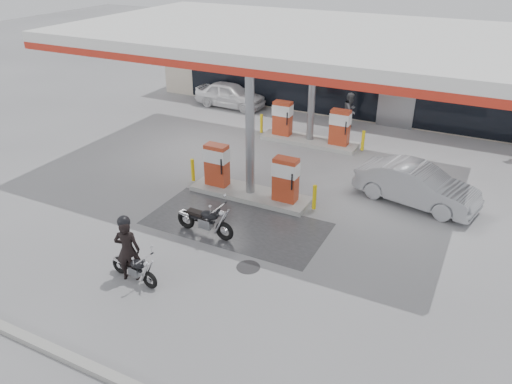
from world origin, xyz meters
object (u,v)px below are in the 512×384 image
parked_car_right (459,112)px  pump_island_far (310,128)px  attendant (350,110)px  hatchback_silver (417,185)px  sedan_white (230,95)px  parked_car_left (227,80)px  pump_island_near (250,179)px  parked_motorcycle (206,221)px  main_motorcycle (135,269)px  biker_main (128,250)px

parked_car_right → pump_island_far: bearing=127.0°
attendant → hatchback_silver: (4.51, -6.60, -0.18)m
hatchback_silver → pump_island_far: bearing=67.3°
sedan_white → parked_car_left: sedan_white is taller
pump_island_near → parked_car_right: (5.77, 12.00, -0.12)m
parked_car_left → pump_island_far: bearing=-125.0°
parked_car_right → parked_motorcycle: bearing=149.7°
hatchback_silver → parked_car_right: (0.25, 9.80, -0.12)m
hatchback_silver → parked_car_right: bearing=10.4°
pump_island_far → sedan_white: bearing=152.3°
parked_motorcycle → parked_car_right: 16.09m
parked_motorcycle → attendant: size_ratio=1.20×
main_motorcycle → sedan_white: sedan_white is taller
main_motorcycle → parked_motorcycle: bearing=89.0°
pump_island_near → parked_car_right: 13.31m
pump_island_far → parked_car_left: (-7.82, 6.00, -0.10)m
parked_car_left → biker_main: bearing=-155.8°
parked_car_right → attendant: bearing=114.8°
hatchback_silver → parked_car_left: (-13.34, 9.80, -0.10)m
attendant → parked_car_left: size_ratio=0.42×
sedan_white → parked_car_right: sedan_white is taller
pump_island_near → attendant: size_ratio=2.87×
pump_island_near → pump_island_far: size_ratio=1.00×
sedan_white → parked_car_right: bearing=-74.7°
parked_car_left → attendant: bearing=-107.4°
attendant → parked_car_right: bearing=-46.1°
main_motorcycle → hatchback_silver: size_ratio=0.40×
biker_main → sedan_white: size_ratio=0.47×
parked_car_right → main_motorcycle: bearing=151.6°
pump_island_far → parked_car_right: (5.77, 6.00, -0.12)m
parked_car_left → parked_car_right: 13.59m
parked_motorcycle → biker_main: bearing=-99.7°
pump_island_near → pump_island_far: bearing=90.0°
attendant → hatchback_silver: 7.99m
pump_island_far → parked_motorcycle: size_ratio=2.40×
main_motorcycle → parked_car_right: parked_car_right is taller
main_motorcycle → biker_main: (-0.19, 0.02, 0.55)m
pump_island_far → parked_car_left: bearing=142.5°
parked_car_left → parked_car_right: parked_car_left is taller
pump_island_near → hatchback_silver: pump_island_near is taller
pump_island_far → main_motorcycle: pump_island_far is taller
pump_island_near → attendant: attendant is taller
pump_island_far → biker_main: biker_main is taller
sedan_white → parked_car_left: 3.38m
pump_island_far → parked_motorcycle: bearing=-90.3°
hatchback_silver → parked_car_right: 9.80m
sedan_white → pump_island_near: bearing=-145.0°
parked_car_left → parked_car_right: bearing=-87.5°
parked_motorcycle → parked_car_left: 16.89m
main_motorcycle → hatchback_silver: (6.03, 8.16, 0.32)m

